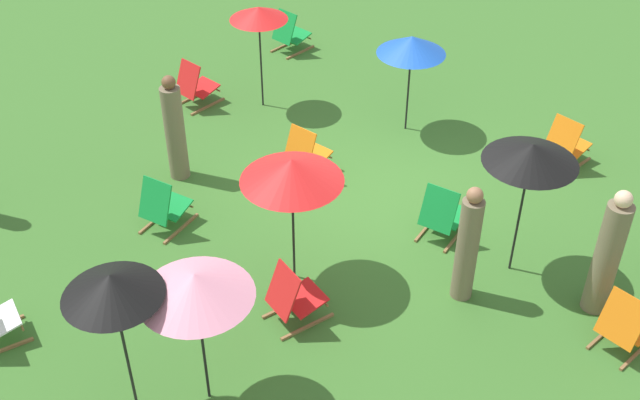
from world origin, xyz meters
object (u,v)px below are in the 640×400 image
umbrella_4 (531,153)px  person_4 (467,246)px  umbrella_1 (412,45)px  person_3 (175,130)px  deckchair_1 (290,33)px  umbrella_0 (111,286)px  deckchair_2 (306,154)px  deckchair_8 (625,324)px  deckchair_5 (566,144)px  umbrella_2 (195,285)px  person_1 (607,256)px  umbrella_5 (292,170)px  deckchair_6 (163,206)px  deckchair_4 (442,214)px  deckchair_9 (294,297)px  umbrella_3 (259,14)px  deckchair_7 (195,86)px

umbrella_4 → person_4: size_ratio=1.17×
umbrella_1 → person_3: 3.90m
deckchair_1 → umbrella_0: bearing=124.2°
deckchair_2 → deckchair_8: size_ratio=1.00×
deckchair_5 → umbrella_2: (0.17, 6.80, 1.31)m
deckchair_8 → umbrella_1: size_ratio=0.50×
deckchair_8 → person_1: person_1 is taller
umbrella_1 → umbrella_5: (-1.43, 3.81, 0.17)m
deckchair_8 → umbrella_1: umbrella_1 is taller
umbrella_4 → person_3: (4.77, 1.90, -1.01)m
deckchair_6 → umbrella_5: umbrella_5 is taller
deckchair_6 → deckchair_8: (-5.58, -2.59, 0.00)m
deckchair_5 → umbrella_0: (0.57, 7.48, 1.47)m
deckchair_1 → person_4: 7.30m
person_4 → deckchair_4: bearing=-1.8°
deckchair_2 → umbrella_1: (-0.18, -2.10, 1.16)m
deckchair_6 → umbrella_2: bearing=137.5°
deckchair_2 → umbrella_5: umbrella_5 is taller
deckchair_9 → person_3: person_3 is taller
umbrella_4 → person_4: 1.35m
umbrella_3 → deckchair_4: bearing=173.1°
deckchair_7 → person_4: bearing=172.1°
deckchair_6 → umbrella_5: size_ratio=0.47×
umbrella_0 → umbrella_1: umbrella_0 is taller
deckchair_8 → umbrella_0: (3.16, 4.64, 1.47)m
deckchair_7 → person_3: (-1.57, 1.48, 0.44)m
deckchair_4 → umbrella_3: 4.67m
person_1 → person_4: size_ratio=1.07×
deckchair_4 → umbrella_2: umbrella_2 is taller
deckchair_2 → umbrella_0: 5.04m
deckchair_2 → umbrella_3: size_ratio=0.46×
deckchair_2 → person_4: (-3.32, 0.39, 0.43)m
deckchair_2 → person_4: 3.37m
umbrella_0 → person_1: 5.73m
deckchair_7 → deckchair_1: bearing=-84.5°
deckchair_7 → deckchair_9: size_ratio=1.00×
person_3 → deckchair_4: bearing=-130.7°
deckchair_5 → person_3: bearing=50.8°
deckchair_2 → umbrella_2: bearing=115.9°
deckchair_1 → deckchair_9: size_ratio=1.00×
deckchair_4 → umbrella_1: bearing=-52.8°
umbrella_0 → umbrella_5: size_ratio=1.07×
deckchair_7 → deckchair_9: same height
umbrella_2 → person_1: size_ratio=1.02×
person_4 → umbrella_4: bearing=-63.0°
umbrella_0 → umbrella_3: umbrella_0 is taller
umbrella_3 → person_3: size_ratio=1.06×
deckchair_6 → umbrella_2: size_ratio=0.47×
deckchair_6 → umbrella_4: 4.99m
deckchair_2 → person_1: 4.67m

